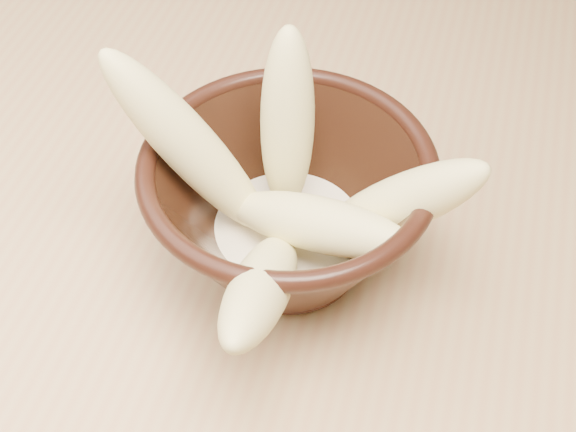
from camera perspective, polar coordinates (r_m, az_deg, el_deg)
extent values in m
cube|color=tan|center=(0.69, -9.91, 4.23)|extent=(1.20, 0.80, 0.04)
cylinder|color=black|center=(0.58, 0.00, -3.00)|extent=(0.08, 0.08, 0.01)
cylinder|color=black|center=(0.56, 0.00, -1.75)|extent=(0.08, 0.08, 0.01)
torus|color=black|center=(0.51, 0.00, 3.48)|extent=(0.19, 0.19, 0.01)
cylinder|color=beige|center=(0.55, 0.00, -1.15)|extent=(0.11, 0.11, 0.02)
ellipsoid|color=#EADE8A|center=(0.53, -0.05, 6.64)|extent=(0.05, 0.07, 0.14)
ellipsoid|color=#EADE8A|center=(0.51, -7.04, 4.96)|extent=(0.13, 0.04, 0.15)
ellipsoid|color=#EADE8A|center=(0.51, 7.89, 0.86)|extent=(0.12, 0.04, 0.12)
ellipsoid|color=#EADE8A|center=(0.50, 1.99, -0.55)|extent=(0.14, 0.07, 0.07)
ellipsoid|color=#EADE8A|center=(0.47, -1.90, -5.05)|extent=(0.05, 0.16, 0.11)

